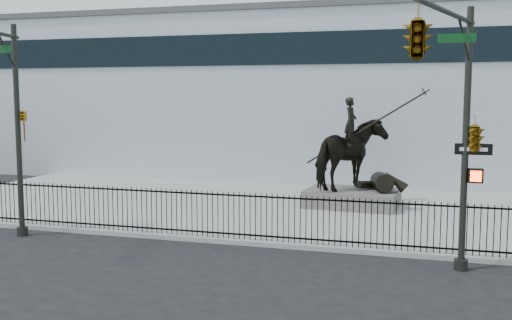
# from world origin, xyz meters

# --- Properties ---
(ground) EXTENTS (120.00, 120.00, 0.00)m
(ground) POSITION_xyz_m (0.00, 0.00, 0.00)
(ground) COLOR black
(ground) RESTS_ON ground
(plaza) EXTENTS (30.00, 12.00, 0.15)m
(plaza) POSITION_xyz_m (0.00, 7.00, 0.07)
(plaza) COLOR gray
(plaza) RESTS_ON ground
(building) EXTENTS (44.00, 14.00, 9.00)m
(building) POSITION_xyz_m (0.00, 20.00, 4.50)
(building) COLOR silver
(building) RESTS_ON ground
(picket_fence) EXTENTS (22.10, 0.10, 1.50)m
(picket_fence) POSITION_xyz_m (0.00, 1.25, 0.90)
(picket_fence) COLOR black
(picket_fence) RESTS_ON plaza
(statue_plinth) EXTENTS (3.84, 2.79, 0.69)m
(statue_plinth) POSITION_xyz_m (3.08, 7.86, 0.49)
(statue_plinth) COLOR #4F4D49
(statue_plinth) RESTS_ON plaza
(equestrian_statue) EXTENTS (4.68, 3.08, 3.98)m
(equestrian_statue) POSITION_xyz_m (3.15, 7.85, 2.27)
(equestrian_statue) COLOR black
(equestrian_statue) RESTS_ON statue_plinth
(traffic_signal_left) EXTENTS (1.52, 4.84, 7.00)m
(traffic_signal_left) POSITION_xyz_m (-6.75, -0.62, 4.03)
(traffic_signal_left) COLOR black
(traffic_signal_left) RESTS_ON ground
(traffic_signal_right) EXTENTS (2.17, 6.86, 7.00)m
(traffic_signal_right) POSITION_xyz_m (6.47, -2.00, 4.85)
(traffic_signal_right) COLOR black
(traffic_signal_right) RESTS_ON ground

